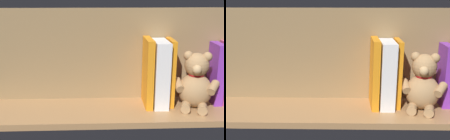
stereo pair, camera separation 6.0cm
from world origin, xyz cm
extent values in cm
cube|color=#A87A4C|center=(0.00, 0.00, -1.10)|extent=(103.53, 25.80, 2.20)
cube|color=olive|center=(0.00, -10.65, 17.62)|extent=(103.53, 1.50, 35.24)
cube|color=#B23F72|center=(-42.57, -4.51, 11.63)|extent=(2.87, 9.99, 23.31)
cube|color=purple|center=(-39.35, -4.38, 11.40)|extent=(3.11, 10.25, 22.81)
ellipsoid|color=tan|center=(-30.34, 0.26, 6.32)|extent=(14.72, 13.90, 12.65)
sphere|color=tan|center=(-30.34, 0.26, 15.91)|extent=(8.69, 8.69, 8.69)
sphere|color=tan|center=(-33.44, 1.25, 19.17)|extent=(3.36, 3.36, 3.36)
sphere|color=tan|center=(-27.23, -0.73, 19.17)|extent=(3.36, 3.36, 3.36)
sphere|color=tan|center=(-29.21, 3.78, 15.26)|extent=(3.36, 3.36, 3.36)
cylinder|color=tan|center=(-35.58, 3.60, 8.54)|extent=(6.15, 6.73, 4.68)
cylinder|color=tan|center=(-24.14, -0.07, 8.54)|extent=(3.21, 6.32, 4.68)
cylinder|color=tan|center=(-31.41, 6.25, 1.68)|extent=(4.65, 5.54, 3.36)
cylinder|color=tan|center=(-25.99, 4.51, 1.68)|extent=(4.65, 5.54, 3.36)
torus|color=red|center=(-30.34, 0.26, 12.45)|extent=(7.25, 7.25, 0.99)
cube|color=orange|center=(-21.61, -3.76, 12.29)|extent=(1.78, 11.49, 24.57)
cube|color=white|center=(-17.62, -2.61, 12.13)|extent=(5.13, 13.57, 24.26)
cube|color=orange|center=(-13.28, -2.79, 12.52)|extent=(2.47, 13.42, 25.05)
camera|label=1|loc=(4.02, 99.56, 42.71)|focal=46.99mm
camera|label=2|loc=(-1.97, 99.63, 42.71)|focal=46.99mm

